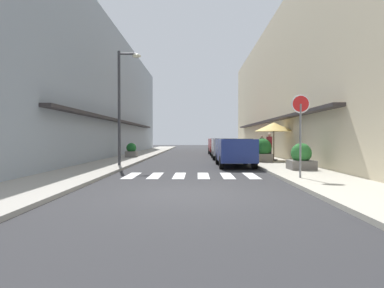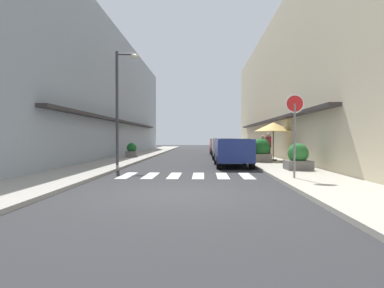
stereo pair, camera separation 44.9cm
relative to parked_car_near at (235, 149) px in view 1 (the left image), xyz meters
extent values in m
plane|color=#2B2B2D|center=(-2.20, 8.02, -0.92)|extent=(90.43, 90.43, 0.00)
cube|color=#9E998E|center=(-6.80, 8.02, -0.86)|extent=(2.69, 57.54, 0.12)
cube|color=#ADA899|center=(2.40, 8.02, -0.86)|extent=(2.69, 57.54, 0.12)
cube|color=#939EA8|center=(-10.65, 9.07, 4.07)|extent=(5.00, 38.99, 9.98)
cube|color=#332D2D|center=(-7.90, 9.07, 1.88)|extent=(0.50, 27.29, 0.16)
cube|color=beige|center=(6.24, 9.07, 4.41)|extent=(5.00, 38.99, 10.66)
cube|color=#332D2D|center=(3.49, 9.07, 1.88)|extent=(0.50, 27.29, 0.16)
cube|color=silver|center=(-4.58, -4.27, -0.92)|extent=(0.45, 2.20, 0.01)
cube|color=silver|center=(-3.63, -4.27, -0.92)|extent=(0.45, 2.20, 0.01)
cube|color=silver|center=(-2.68, -4.27, -0.92)|extent=(0.45, 2.20, 0.01)
cube|color=silver|center=(-1.73, -4.27, -0.92)|extent=(0.45, 2.20, 0.01)
cube|color=silver|center=(-0.78, -4.27, -0.92)|extent=(0.45, 2.20, 0.01)
cube|color=silver|center=(0.17, -4.27, -0.92)|extent=(0.45, 2.20, 0.01)
cube|color=navy|center=(0.00, 0.04, -0.04)|extent=(1.77, 4.27, 1.13)
cube|color=black|center=(0.00, -0.17, 0.27)|extent=(1.48, 2.39, 0.56)
cylinder|color=black|center=(-0.80, 1.44, -0.60)|extent=(0.22, 0.64, 0.64)
cylinder|color=black|center=(0.79, 1.45, -0.60)|extent=(0.22, 0.64, 0.64)
cylinder|color=black|center=(-0.79, -1.37, -0.60)|extent=(0.22, 0.64, 0.64)
cylinder|color=black|center=(0.80, -1.36, -0.60)|extent=(0.22, 0.64, 0.64)
cube|color=silver|center=(0.00, 6.36, -0.04)|extent=(1.79, 4.01, 1.13)
cube|color=black|center=(0.00, 6.16, 0.27)|extent=(1.49, 2.25, 0.56)
cylinder|color=black|center=(-0.78, 7.69, -0.60)|extent=(0.23, 0.64, 0.64)
cylinder|color=black|center=(0.81, 7.68, -0.60)|extent=(0.23, 0.64, 0.64)
cylinder|color=black|center=(-0.81, 5.05, -0.60)|extent=(0.23, 0.64, 0.64)
cylinder|color=black|center=(0.78, 5.04, -0.60)|extent=(0.23, 0.64, 0.64)
cube|color=maroon|center=(0.00, 12.07, -0.04)|extent=(1.82, 4.23, 1.13)
cube|color=black|center=(0.00, 11.86, 0.27)|extent=(1.51, 2.38, 0.56)
cylinder|color=black|center=(-0.82, 13.44, -0.60)|extent=(0.23, 0.64, 0.64)
cylinder|color=black|center=(0.77, 13.47, -0.60)|extent=(0.23, 0.64, 0.64)
cylinder|color=black|center=(-0.77, 10.67, -0.60)|extent=(0.23, 0.64, 0.64)
cylinder|color=black|center=(0.82, 10.70, -0.60)|extent=(0.23, 0.64, 0.64)
cylinder|color=slate|center=(1.63, -5.80, 0.49)|extent=(0.07, 0.07, 2.57)
cylinder|color=red|center=(1.63, -5.80, 1.77)|extent=(0.64, 0.03, 0.64)
torus|color=white|center=(1.63, -5.80, 1.77)|extent=(0.65, 0.05, 0.65)
cylinder|color=#38383D|center=(-5.95, -0.58, 2.10)|extent=(0.14, 0.14, 5.81)
cylinder|color=#38383D|center=(-5.50, -0.58, 4.86)|extent=(0.90, 0.10, 0.10)
ellipsoid|color=beige|center=(-5.05, -0.58, 4.76)|extent=(0.44, 0.28, 0.20)
cylinder|color=#262626|center=(2.80, 3.23, -0.77)|extent=(0.48, 0.48, 0.06)
cylinder|color=#4C3823|center=(2.80, 3.23, 0.24)|extent=(0.06, 0.06, 2.08)
cone|color=#D8B259|center=(2.80, 3.23, 1.28)|extent=(2.36, 2.36, 0.55)
cube|color=slate|center=(2.61, -2.77, -0.60)|extent=(1.07, 1.07, 0.40)
sphere|color=#2D7533|center=(2.61, -2.77, -0.09)|extent=(0.89, 0.89, 0.89)
cube|color=gray|center=(1.86, 1.98, -0.57)|extent=(1.02, 1.02, 0.47)
sphere|color=#236628|center=(1.86, 1.98, 0.03)|extent=(1.04, 1.04, 1.04)
cube|color=slate|center=(-6.74, 6.46, -0.59)|extent=(0.79, 0.79, 0.42)
sphere|color=#195623|center=(-6.74, 6.46, -0.13)|extent=(0.71, 0.71, 0.71)
cylinder|color=#282B33|center=(3.17, 8.92, -0.41)|extent=(0.26, 0.26, 0.78)
cylinder|color=#333338|center=(3.17, 8.92, 0.28)|extent=(0.34, 0.34, 0.61)
sphere|color=tan|center=(3.17, 8.92, 0.69)|extent=(0.21, 0.21, 0.21)
cylinder|color=#282B33|center=(2.26, 2.05, -0.39)|extent=(0.26, 0.26, 0.82)
cylinder|color=maroon|center=(2.26, 2.05, 0.34)|extent=(0.34, 0.34, 0.65)
sphere|color=tan|center=(2.26, 2.05, 0.78)|extent=(0.22, 0.22, 0.22)
camera|label=1|loc=(-1.98, -17.33, 0.58)|focal=30.87mm
camera|label=2|loc=(-1.53, -17.32, 0.58)|focal=30.87mm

